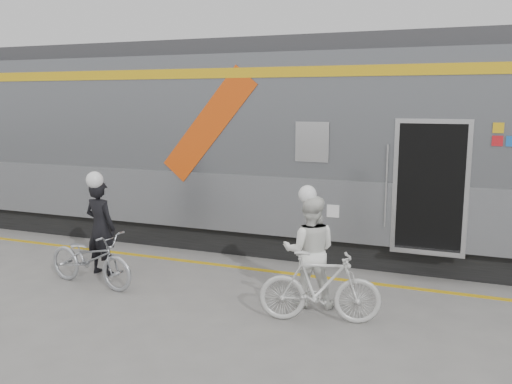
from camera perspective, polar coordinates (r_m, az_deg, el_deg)
The scene contains 9 objects.
ground at distance 8.03m, azimuth -8.29°, elevation -12.19°, with size 90.00×90.00×0.00m, color slate.
train at distance 11.02m, azimuth 7.04°, elevation 4.84°, with size 24.00×3.17×4.10m.
safety_strip at distance 9.84m, azimuth -2.07°, elevation -7.89°, with size 24.00×0.12×0.01m, color gold.
man at distance 9.63m, azimuth -16.05°, elevation -3.62°, with size 0.60×0.39×1.64m, color black.
bicycle_left at distance 9.18m, azimuth -17.03°, elevation -6.70°, with size 0.60×1.72×0.90m, color #A8ABB0.
woman at distance 7.92m, azimuth 5.68°, elevation -6.21°, with size 0.79×0.62×1.63m, color white.
bicycle_right at distance 7.44m, azimuth 6.74°, elevation -9.90°, with size 0.46×1.64×0.99m, color #B8B7B3.
helmet_man at distance 9.46m, azimuth -16.33°, elevation 2.06°, with size 0.28×0.28×0.28m, color white.
helmet_woman at distance 7.71m, azimuth 5.80°, elevation 0.56°, with size 0.26×0.26×0.26m, color white.
Camera 1 is at (3.73, -6.45, 2.99)m, focal length 38.00 mm.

